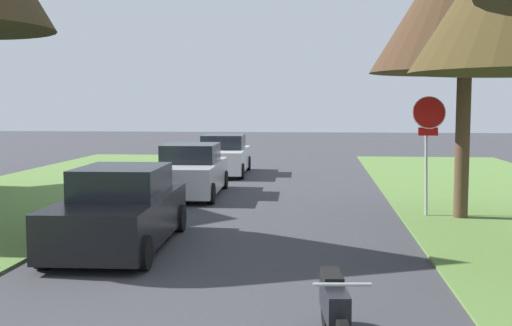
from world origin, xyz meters
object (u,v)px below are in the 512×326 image
at_px(parked_sedan_black, 120,211).
at_px(parked_sedan_silver, 190,172).
at_px(parked_sedan_white, 223,156).
at_px(stop_sign_far, 428,130).
at_px(parked_motorcycle, 334,309).

relative_size(parked_sedan_black, parked_sedan_silver, 1.00).
xyz_separation_m(parked_sedan_silver, parked_sedan_white, (0.12, 5.95, 0.00)).
bearing_deg(stop_sign_far, parked_sedan_white, 125.37).
relative_size(parked_sedan_black, parked_sedan_white, 1.00).
bearing_deg(parked_motorcycle, stop_sign_far, 74.39).
height_order(stop_sign_far, parked_sedan_white, stop_sign_far).
distance_m(parked_sedan_black, parked_motorcycle, 6.33).
distance_m(stop_sign_far, parked_sedan_silver, 7.47).
distance_m(stop_sign_far, parked_sedan_black, 7.78).
relative_size(parked_sedan_black, parked_motorcycle, 2.18).
height_order(parked_sedan_black, parked_motorcycle, parked_sedan_black).
bearing_deg(parked_sedan_black, parked_sedan_white, 89.85).
bearing_deg(parked_motorcycle, parked_sedan_black, 129.76).
height_order(stop_sign_far, parked_motorcycle, stop_sign_far).
xyz_separation_m(parked_sedan_silver, parked_motorcycle, (4.13, -12.03, -0.24)).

